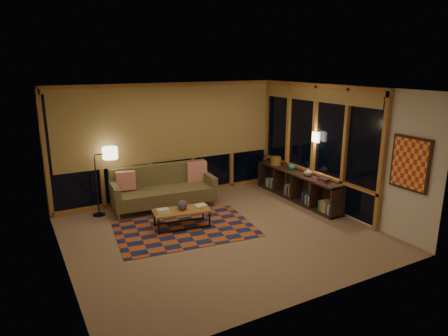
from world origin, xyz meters
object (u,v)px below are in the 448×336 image
sofa (164,188)px  bookshelf (297,186)px  coffee_table (182,219)px  floor_lamp (96,183)px

sofa → bookshelf: sofa is taller
sofa → bookshelf: (2.92, -1.01, -0.12)m
coffee_table → floor_lamp: 2.01m
sofa → coffee_table: bearing=-89.1°
bookshelf → floor_lamp: bearing=163.9°
floor_lamp → bookshelf: 4.49m
coffee_table → floor_lamp: bearing=140.2°
sofa → floor_lamp: floor_lamp is taller
sofa → coffee_table: sofa is taller
floor_lamp → bookshelf: size_ratio=0.54×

